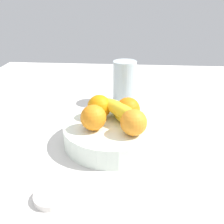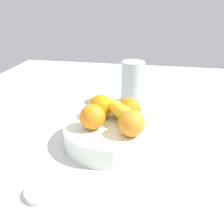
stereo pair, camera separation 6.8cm
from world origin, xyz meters
The scene contains 9 objects.
ground_plane centered at (0.00, 0.00, -1.50)cm, with size 180.00×140.00×3.00cm, color silver.
fruit_bowl centered at (1.16, 2.14, 2.87)cm, with size 27.83×27.83×5.74cm, color white.
orange_front_left centered at (4.21, -2.68, 9.29)cm, with size 7.09×7.09×7.09cm, color orange.
orange_front_right centered at (6.20, 8.23, 9.29)cm, with size 7.09×7.09×7.09cm, color orange.
orange_center centered at (-1.94, 6.52, 9.29)cm, with size 7.09×7.09×7.09cm, color orange.
orange_back_left centered at (-3.28, -2.02, 9.29)cm, with size 7.09×7.09×7.09cm, color orange.
banana_bunch centered at (-1.61, 4.15, 8.84)cm, with size 17.82×14.49×6.20cm.
thermos_tumbler centered at (-29.12, 4.56, 8.40)cm, with size 8.92×8.92×16.79cm, color #B0C0C5.
jar_lid centered at (25.44, -8.73, 0.68)cm, with size 7.69×7.69×1.37cm, color white.
Camera 1 is at (67.29, 7.52, 40.23)cm, focal length 41.99 mm.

